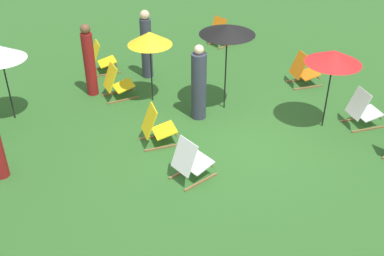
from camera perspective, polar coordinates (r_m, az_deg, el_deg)
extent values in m
plane|color=#2D6026|center=(9.86, 5.96, -0.51)|extent=(40.00, 40.00, 0.00)
cube|color=olive|center=(11.08, -8.31, 3.37)|extent=(0.11, 0.76, 0.04)
cube|color=olive|center=(11.45, -9.03, 4.31)|extent=(0.11, 0.76, 0.04)
cube|color=yellow|center=(11.18, -8.29, 5.10)|extent=(0.52, 0.47, 0.13)
cube|color=yellow|center=(10.98, -9.89, 6.06)|extent=(0.50, 0.29, 0.57)
cylinder|color=olive|center=(11.26, -7.30, 5.00)|extent=(0.44, 0.07, 0.03)
cube|color=olive|center=(10.54, 20.53, -0.14)|extent=(0.23, 0.74, 0.04)
cube|color=olive|center=(10.84, 19.26, 1.06)|extent=(0.23, 0.74, 0.04)
cube|color=white|center=(10.62, 20.58, 1.70)|extent=(0.58, 0.54, 0.13)
cube|color=white|center=(10.33, 19.51, 2.81)|extent=(0.53, 0.36, 0.57)
cylinder|color=olive|center=(10.77, 21.38, 1.52)|extent=(0.43, 0.14, 0.03)
cube|color=olive|center=(8.45, 1.10, -6.55)|extent=(0.15, 0.76, 0.04)
cube|color=olive|center=(8.71, -0.80, -5.16)|extent=(0.15, 0.76, 0.04)
cube|color=white|center=(8.48, 0.65, -4.24)|extent=(0.54, 0.50, 0.13)
cube|color=white|center=(8.16, -0.94, -3.46)|extent=(0.51, 0.31, 0.57)
cylinder|color=olive|center=(8.62, 1.67, -4.10)|extent=(0.44, 0.09, 0.03)
cube|color=olive|center=(13.99, 4.35, 9.93)|extent=(0.16, 0.76, 0.04)
cube|color=olive|center=(14.28, 3.09, 10.45)|extent=(0.16, 0.76, 0.04)
cube|color=orange|center=(14.10, 4.05, 11.24)|extent=(0.54, 0.50, 0.13)
cube|color=orange|center=(13.81, 3.18, 12.04)|extent=(0.51, 0.32, 0.57)
cylinder|color=olive|center=(14.26, 4.62, 11.16)|extent=(0.44, 0.10, 0.03)
cube|color=olive|center=(9.33, -3.53, -2.36)|extent=(0.20, 0.75, 0.04)
cube|color=olive|center=(9.69, -4.23, -0.96)|extent=(0.20, 0.75, 0.04)
cube|color=yellow|center=(9.39, -3.35, -0.26)|extent=(0.56, 0.53, 0.13)
cube|color=yellow|center=(9.18, -5.21, 0.89)|extent=(0.52, 0.35, 0.57)
cylinder|color=olive|center=(9.47, -2.18, -0.41)|extent=(0.44, 0.12, 0.03)
cube|color=olive|center=(12.38, -10.36, 6.39)|extent=(0.17, 0.75, 0.04)
cube|color=olive|center=(12.77, -10.79, 7.18)|extent=(0.17, 0.75, 0.04)
cube|color=yellow|center=(12.48, -10.25, 7.92)|extent=(0.55, 0.51, 0.13)
cube|color=yellow|center=(12.33, -11.74, 8.86)|extent=(0.52, 0.33, 0.57)
cylinder|color=olive|center=(12.55, -9.32, 7.79)|extent=(0.44, 0.10, 0.03)
cube|color=olive|center=(11.87, 13.88, 4.79)|extent=(0.23, 0.74, 0.04)
cube|color=olive|center=(12.21, 12.89, 5.72)|extent=(0.23, 0.74, 0.04)
cube|color=orange|center=(11.98, 13.95, 6.39)|extent=(0.57, 0.54, 0.13)
cube|color=orange|center=(11.72, 12.84, 7.47)|extent=(0.53, 0.36, 0.57)
cylinder|color=olive|center=(12.11, 14.73, 6.18)|extent=(0.43, 0.14, 0.03)
cylinder|color=black|center=(10.01, 16.17, 4.41)|extent=(0.03, 0.03, 1.69)
cone|color=red|center=(9.70, 16.83, 8.26)|extent=(1.12, 1.12, 0.27)
cylinder|color=black|center=(10.29, 4.10, 7.21)|extent=(0.03, 0.03, 1.94)
cone|color=black|center=(9.95, 4.30, 11.83)|extent=(1.18, 1.18, 0.21)
cylinder|color=black|center=(10.64, -21.48, 4.99)|extent=(0.03, 0.03, 1.66)
cone|color=white|center=(10.36, -22.26, 8.48)|extent=(1.03, 1.03, 0.29)
cylinder|color=black|center=(10.68, -4.98, 7.27)|extent=(0.03, 0.03, 1.64)
cone|color=yellow|center=(10.41, -5.16, 10.79)|extent=(0.99, 0.99, 0.29)
cylinder|color=#333847|center=(11.87, -5.53, 9.55)|extent=(0.37, 0.37, 1.51)
sphere|color=beige|center=(11.57, -5.76, 13.49)|extent=(0.23, 0.23, 0.23)
cylinder|color=#333847|center=(9.99, 0.82, 5.05)|extent=(0.41, 0.41, 1.49)
sphere|color=beige|center=(9.64, 0.86, 9.48)|extent=(0.21, 0.21, 0.21)
cylinder|color=maroon|center=(11.21, -12.29, 7.52)|extent=(0.33, 0.33, 1.51)
sphere|color=brown|center=(10.89, -12.82, 11.63)|extent=(0.23, 0.23, 0.23)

